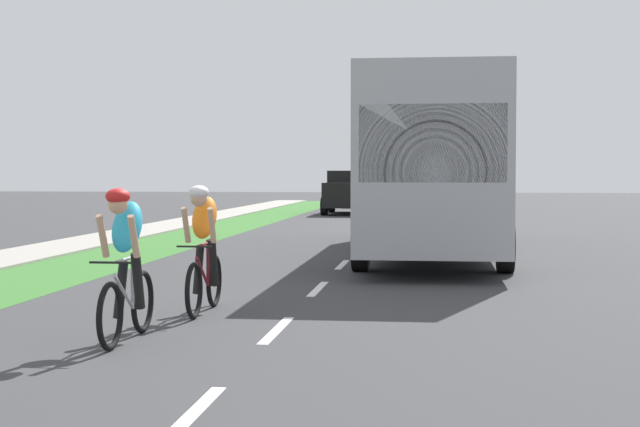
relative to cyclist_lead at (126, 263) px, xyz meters
The scene contains 9 objects.
ground_plane 11.94m from the cyclist_lead, 83.18° to the left, with size 120.00×120.00×0.00m, color #38383A.
grass_verge 12.33m from the cyclist_lead, 105.98° to the left, with size 2.14×70.00×0.01m, color #38722D.
sidewalk_concrete 13.00m from the cyclist_lead, 114.26° to the left, with size 1.74×70.00×0.10m, color #9E998E.
lane_markings_center 15.91m from the cyclist_lead, 84.90° to the left, with size 0.12×54.07×0.01m.
cyclist_lead is the anchor object (origin of this frame).
cyclist_trailing 2.07m from the cyclist_lead, 81.36° to the left, with size 0.42×1.72×1.58m.
bus_silver 11.52m from the cyclist_lead, 74.34° to the left, with size 2.78×11.60×3.48m.
suv_black 30.19m from the cyclist_lead, 90.64° to the left, with size 2.15×4.70×1.79m.
pickup_blue 38.98m from the cyclist_lead, 89.91° to the left, with size 2.22×5.10×1.64m.
Camera 1 is at (1.72, -1.27, 1.74)m, focal length 53.77 mm.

